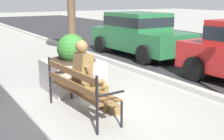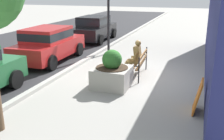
{
  "view_description": "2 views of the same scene",
  "coord_description": "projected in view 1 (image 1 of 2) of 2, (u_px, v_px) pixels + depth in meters",
  "views": [
    {
      "loc": [
        4.81,
        -2.1,
        2.08
      ],
      "look_at": [
        0.13,
        0.79,
        0.75
      ],
      "focal_mm": 48.03,
      "sensor_mm": 36.0,
      "label": 1
    },
    {
      "loc": [
        -9.38,
        -2.1,
        3.19
      ],
      "look_at": [
        -1.37,
        0.64,
        0.6
      ],
      "focal_mm": 42.38,
      "sensor_mm": 36.0,
      "label": 2
    }
  ],
  "objects": [
    {
      "name": "ground_plane",
      "position": [
        72.0,
        113.0,
        5.54
      ],
      "size": [
        80.0,
        80.0,
        0.0
      ],
      "primitive_type": "plane",
      "color": "#9E9B93"
    },
    {
      "name": "curb_stone",
      "position": [
        186.0,
        86.0,
        7.01
      ],
      "size": [
        60.0,
        0.2,
        0.12
      ],
      "primitive_type": "cube",
      "color": "#B2AFA8",
      "rests_on": "ground"
    },
    {
      "name": "park_bench",
      "position": [
        78.0,
        86.0,
        5.34
      ],
      "size": [
        1.83,
        0.63,
        0.95
      ],
      "color": "brown",
      "rests_on": "ground"
    },
    {
      "name": "bronze_statue_seated",
      "position": [
        90.0,
        79.0,
        5.37
      ],
      "size": [
        0.63,
        0.77,
        1.37
      ],
      "color": "olive",
      "rests_on": "ground"
    },
    {
      "name": "concrete_planter",
      "position": [
        72.0,
        69.0,
        6.89
      ],
      "size": [
        1.2,
        1.2,
        1.29
      ],
      "color": "#A8A399",
      "rests_on": "ground"
    },
    {
      "name": "parked_car_green",
      "position": [
        139.0,
        33.0,
        10.9
      ],
      "size": [
        4.14,
        1.99,
        1.56
      ],
      "color": "#236638",
      "rests_on": "ground"
    }
  ]
}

